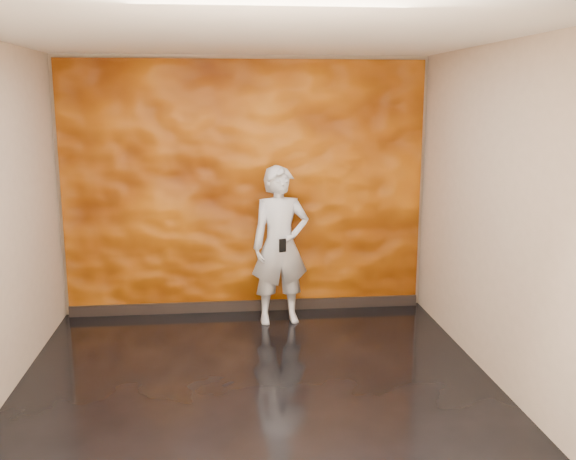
{
  "coord_description": "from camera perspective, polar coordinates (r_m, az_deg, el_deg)",
  "views": [
    {
      "loc": [
        -0.27,
        -4.98,
        2.35
      ],
      "look_at": [
        0.38,
        1.1,
        1.09
      ],
      "focal_mm": 40.0,
      "sensor_mm": 36.0,
      "label": 1
    }
  ],
  "objects": [
    {
      "name": "feature_wall",
      "position": [
        7.02,
        -3.8,
        3.66
      ],
      "size": [
        3.9,
        0.06,
        2.75
      ],
      "primitive_type": "cube",
      "color": "#CD680C",
      "rests_on": "ground"
    },
    {
      "name": "man",
      "position": [
        6.72,
        -0.7,
        -1.38
      ],
      "size": [
        0.65,
        0.47,
        1.67
      ],
      "primitive_type": "imported",
      "rotation": [
        0.0,
        0.0,
        0.11
      ],
      "color": "#9CA2AB",
      "rests_on": "ground"
    },
    {
      "name": "baseboard",
      "position": [
        7.28,
        -3.65,
        -6.73
      ],
      "size": [
        3.9,
        0.04,
        0.12
      ],
      "primitive_type": "cube",
      "color": "black",
      "rests_on": "ground"
    },
    {
      "name": "phone",
      "position": [
        6.46,
        -0.49,
        -1.39
      ],
      "size": [
        0.07,
        0.04,
        0.14
      ],
      "primitive_type": "cube",
      "rotation": [
        0.0,
        0.0,
        0.37
      ],
      "color": "black",
      "rests_on": "man"
    },
    {
      "name": "room",
      "position": [
        5.08,
        -2.91,
        0.83
      ],
      "size": [
        4.02,
        4.02,
        2.81
      ],
      "color": "black",
      "rests_on": "ground"
    }
  ]
}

